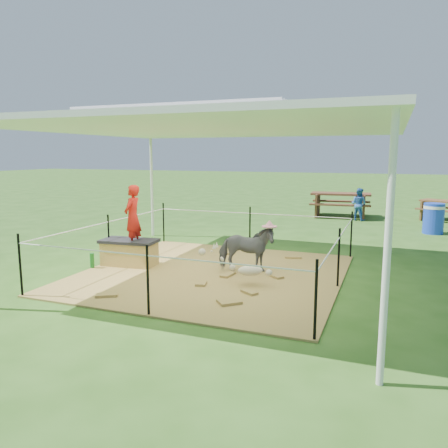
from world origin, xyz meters
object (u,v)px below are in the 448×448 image
(green_bottle, at_px, (92,260))
(pony, at_px, (246,249))
(foal, at_px, (250,269))
(picnic_table_far, at_px, (447,211))
(distant_person, at_px, (359,204))
(trash_barrel, at_px, (434,218))
(straw_bale, at_px, (130,254))
(picnic_table_near, at_px, (340,205))
(woman, at_px, (132,212))

(green_bottle, relative_size, pony, 0.27)
(foal, distance_m, picnic_table_far, 9.98)
(green_bottle, height_order, pony, pony)
(pony, xyz_separation_m, distant_person, (1.42, 7.59, 0.07))
(distant_person, bearing_deg, foal, 106.63)
(pony, xyz_separation_m, picnic_table_far, (4.16, 8.49, -0.13))
(pony, bearing_deg, foal, -168.47)
(green_bottle, height_order, foal, foal)
(foal, relative_size, trash_barrel, 1.20)
(pony, bearing_deg, straw_bale, 85.09)
(pony, height_order, picnic_table_near, pony)
(straw_bale, relative_size, distant_person, 0.95)
(distant_person, bearing_deg, woman, 89.50)
(foal, bearing_deg, picnic_table_near, 63.67)
(straw_bale, distance_m, distant_person, 8.73)
(straw_bale, bearing_deg, picnic_table_near, 70.31)
(green_bottle, xyz_separation_m, picnic_table_near, (3.62, 9.03, 0.25))
(straw_bale, height_order, picnic_table_near, picnic_table_near)
(picnic_table_far, distance_m, distant_person, 2.89)
(straw_bale, distance_m, trash_barrel, 8.47)
(trash_barrel, bearing_deg, picnic_table_far, 77.13)
(woman, bearing_deg, green_bottle, -60.85)
(picnic_table_far, bearing_deg, picnic_table_near, -151.18)
(straw_bale, bearing_deg, pony, 7.36)
(woman, bearing_deg, trash_barrel, 131.17)
(foal, bearing_deg, trash_barrel, 40.17)
(straw_bale, xyz_separation_m, picnic_table_far, (6.47, 8.79, 0.08))
(green_bottle, distance_m, trash_barrel, 9.18)
(woman, relative_size, picnic_table_near, 0.61)
(trash_barrel, distance_m, picnic_table_near, 3.72)
(trash_barrel, relative_size, picnic_table_far, 0.52)
(trash_barrel, bearing_deg, foal, -116.33)
(straw_bale, xyz_separation_m, woman, (0.10, 0.00, 0.84))
(woman, distance_m, trash_barrel, 8.43)
(green_bottle, height_order, trash_barrel, trash_barrel)
(foal, bearing_deg, woman, 147.05)
(picnic_table_far, height_order, distant_person, distant_person)
(pony, bearing_deg, woman, 85.42)
(picnic_table_far, bearing_deg, trash_barrel, -77.64)
(woman, xyz_separation_m, trash_barrel, (5.76, 6.12, -0.67))
(green_bottle, xyz_separation_m, pony, (2.86, 0.75, 0.30))
(woman, bearing_deg, straw_bale, -95.55)
(pony, relative_size, picnic_table_near, 0.51)
(foal, distance_m, trash_barrel, 7.29)
(pony, xyz_separation_m, foal, (0.32, -0.72, -0.16))
(foal, xyz_separation_m, trash_barrel, (3.23, 6.54, 0.11))
(straw_bale, height_order, trash_barrel, trash_barrel)
(straw_bale, height_order, green_bottle, straw_bale)
(foal, height_order, picnic_table_near, picnic_table_near)
(trash_barrel, bearing_deg, picnic_table_near, 138.58)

